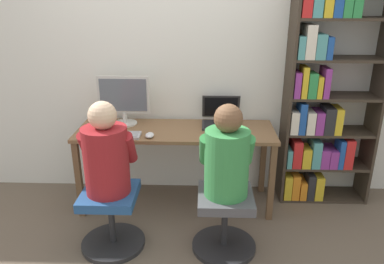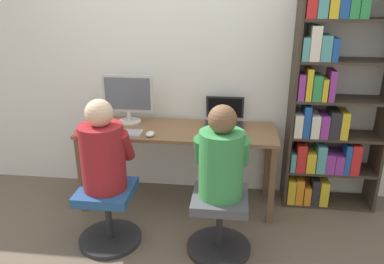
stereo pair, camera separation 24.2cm
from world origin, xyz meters
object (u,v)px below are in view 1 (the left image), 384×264
laptop (221,119)px  office_chair_right (225,219)px  desktop_monitor (124,100)px  office_chair_left (111,216)px  person_at_monitor (106,154)px  keyboard (115,135)px  person_at_laptop (227,157)px  bookshelf (322,103)px

laptop → office_chair_right: 0.96m
desktop_monitor → laptop: desktop_monitor is taller
office_chair_left → office_chair_right: size_ratio=1.00×
office_chair_left → office_chair_right: 0.86m
desktop_monitor → office_chair_left: 1.04m
laptop → office_chair_right: laptop is taller
laptop → person_at_monitor: size_ratio=0.51×
keyboard → person_at_monitor: size_ratio=0.60×
keyboard → person_at_monitor: 0.46m
person_at_laptop → bookshelf: (0.87, 0.79, 0.17)m
office_chair_left → laptop: bearing=43.2°
office_chair_left → keyboard: bearing=94.8°
laptop → office_chair_left: 1.28m
desktop_monitor → laptop: (0.87, 0.02, -0.17)m
person_at_laptop → office_chair_left: bearing=179.9°
office_chair_right → bookshelf: size_ratio=0.25×
desktop_monitor → office_chair_left: size_ratio=0.94×
desktop_monitor → person_at_monitor: desktop_monitor is taller
person_at_laptop → keyboard: bearing=152.6°
desktop_monitor → laptop: size_ratio=1.30×
desktop_monitor → person_at_laptop: size_ratio=0.68×
bookshelf → office_chair_left: bearing=-155.5°
keyboard → office_chair_left: 0.67m
laptop → person_at_monitor: person_at_monitor is taller
person_at_laptop → office_chair_right: bearing=-90.0°
keyboard → office_chair_left: (0.04, -0.46, -0.48)m
desktop_monitor → person_at_laptop: bearing=-41.5°
bookshelf → office_chair_right: bearing=-137.5°
keyboard → laptop: bearing=20.5°
laptop → keyboard: bearing=-159.5°
person_at_monitor → bookshelf: bookshelf is taller
bookshelf → person_at_laptop: bearing=-137.7°
office_chair_right → person_at_monitor: person_at_monitor is taller
desktop_monitor → office_chair_left: bearing=-88.5°
office_chair_right → person_at_laptop: size_ratio=0.72×
keyboard → person_at_monitor: bearing=-85.2°
office_chair_right → person_at_monitor: 1.00m
person_at_laptop → bookshelf: 1.19m
person_at_monitor → person_at_laptop: (0.86, -0.01, -0.00)m
laptop → keyboard: (-0.89, -0.33, -0.04)m
keyboard → bookshelf: bookshelf is taller
desktop_monitor → office_chair_left: (0.02, -0.78, -0.70)m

